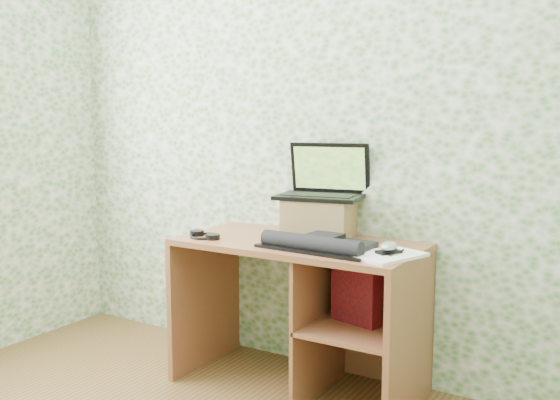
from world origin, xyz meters
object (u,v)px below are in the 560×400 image
Objects in this scene: desk at (315,295)px; keyboard at (318,243)px; laptop at (324,185)px; riser at (319,218)px; notepad at (388,255)px.

keyboard is at bearing -57.96° from desk.
laptop is 0.40m from keyboard.
laptop is (0.00, 0.04, 0.16)m from riser.
keyboard is 1.79× the size of notepad.
keyboard is 0.34m from notepad.
laptop is at bearing 116.09° from keyboard.
desk is at bearing -71.25° from riser.
desk is 0.39m from riser.
desk is 3.65× the size of riser.
keyboard is at bearing -77.55° from laptop.
desk is 2.16× the size of keyboard.
notepad is (0.46, -0.24, -0.09)m from riser.
laptop is 0.83× the size of keyboard.
keyboard is (0.13, -0.26, -0.07)m from riser.
keyboard reaches higher than notepad.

